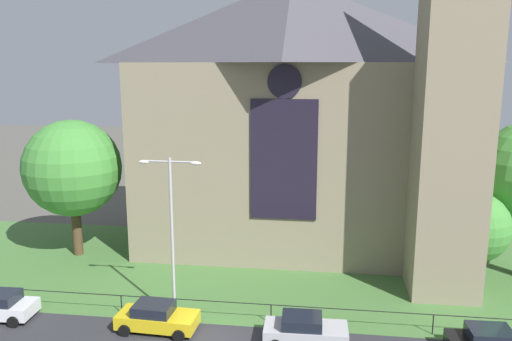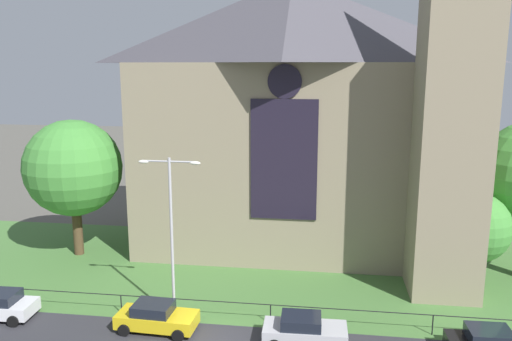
# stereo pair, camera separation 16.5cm
# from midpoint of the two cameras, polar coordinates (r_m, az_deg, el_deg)

# --- Properties ---
(ground) EXTENTS (160.00, 160.00, 0.00)m
(ground) POSITION_cam_midpoint_polar(r_m,az_deg,el_deg) (36.40, -1.36, -10.76)
(ground) COLOR #56544C
(grass_verge) EXTENTS (120.00, 20.00, 0.01)m
(grass_verge) POSITION_cam_midpoint_polar(r_m,az_deg,el_deg) (34.58, -1.89, -12.00)
(grass_verge) COLOR #477538
(grass_verge) RESTS_ON ground
(church_building) EXTENTS (23.20, 16.20, 26.00)m
(church_building) POSITION_cam_midpoint_polar(r_m,az_deg,el_deg) (38.90, 4.80, 6.28)
(church_building) COLOR gray
(church_building) RESTS_ON ground
(iron_railing) EXTENTS (34.07, 0.07, 1.13)m
(iron_railing) POSITION_cam_midpoint_polar(r_m,az_deg,el_deg) (28.90, 1.51, -14.82)
(iron_railing) COLOR black
(iron_railing) RESTS_ON ground
(tree_left_far) EXTENTS (6.98, 6.98, 10.04)m
(tree_left_far) POSITION_cam_midpoint_polar(r_m,az_deg,el_deg) (39.49, -19.71, 0.23)
(tree_left_far) COLOR #4C3823
(tree_left_far) RESTS_ON ground
(tree_right_near) EXTENTS (4.29, 4.29, 6.30)m
(tree_right_near) POSITION_cam_midpoint_polar(r_m,az_deg,el_deg) (34.27, 22.88, -5.81)
(tree_right_near) COLOR brown
(tree_right_near) RESTS_ON ground
(streetlamp_near) EXTENTS (3.37, 0.26, 9.08)m
(streetlamp_near) POSITION_cam_midpoint_polar(r_m,az_deg,el_deg) (28.10, -9.47, -5.40)
(streetlamp_near) COLOR #B2B2B7
(streetlamp_near) RESTS_ON ground
(parked_car_yellow) EXTENTS (4.28, 2.19, 1.51)m
(parked_car_yellow) POSITION_cam_midpoint_polar(r_m,az_deg,el_deg) (28.86, -11.07, -15.61)
(parked_car_yellow) COLOR gold
(parked_car_yellow) RESTS_ON ground
(parked_car_silver) EXTENTS (4.25, 2.12, 1.51)m
(parked_car_silver) POSITION_cam_midpoint_polar(r_m,az_deg,el_deg) (27.28, 5.23, -17.13)
(parked_car_silver) COLOR #B7B7BC
(parked_car_silver) RESTS_ON ground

